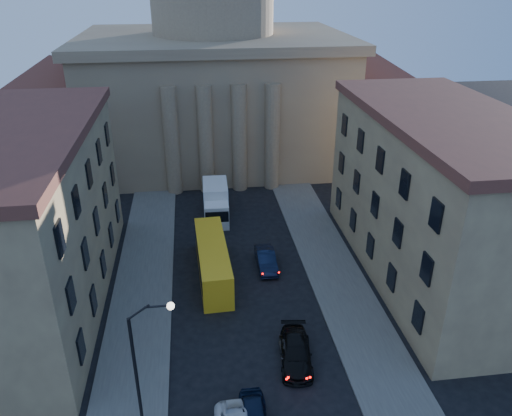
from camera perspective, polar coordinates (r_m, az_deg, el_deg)
The scene contains 11 objects.
sidewalk_left at distance 41.17m, azimuth -13.21°, elevation -12.37°, with size 5.00×60.00×0.15m, color #52504A.
sidewalk_right at distance 42.58m, azimuth 10.55°, elevation -10.63°, with size 5.00×60.00×0.15m, color #52504A.
church at distance 71.09m, azimuth -4.72°, elevation 15.10°, with size 68.02×28.76×36.60m.
building_left at distance 42.58m, azimuth -25.22°, elevation -1.29°, with size 11.60×26.60×14.70m.
building_right at distance 45.27m, azimuth 20.13°, elevation 1.23°, with size 11.60×26.60×14.70m.
street_lamp at distance 30.04m, azimuth -12.75°, elevation -16.20°, with size 2.62×0.44×8.83m.
car_right_mid at distance 36.44m, azimuth 4.56°, elevation -16.11°, with size 2.16×5.32×1.54m, color black.
car_right_far at distance 36.29m, azimuth 4.19°, elevation -16.42°, with size 1.70×4.22×1.44m, color #48494D.
car_right_distant at distance 46.12m, azimuth 1.15°, elevation -5.94°, with size 1.65×4.75×1.56m, color black.
city_bus at distance 44.67m, azimuth -4.97°, elevation -5.86°, with size 2.93×11.07×3.10m.
box_truck at distance 54.91m, azimuth -4.61°, elevation 0.61°, with size 2.75×6.68×3.64m.
Camera 1 is at (-3.47, -14.29, 25.12)m, focal length 35.00 mm.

